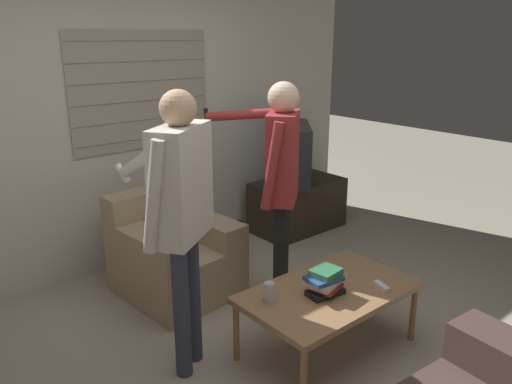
{
  "coord_description": "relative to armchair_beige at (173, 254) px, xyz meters",
  "views": [
    {
      "loc": [
        -1.87,
        -1.96,
        1.99
      ],
      "look_at": [
        0.15,
        0.45,
        1.0
      ],
      "focal_mm": 35.0,
      "sensor_mm": 36.0,
      "label": 1
    }
  ],
  "objects": [
    {
      "name": "armchair_beige",
      "position": [
        0.0,
        0.0,
        0.0
      ],
      "size": [
        0.85,
        0.93,
        0.8
      ],
      "rotation": [
        0.0,
        0.0,
        3.23
      ],
      "color": "tan",
      "rests_on": "ground_plane"
    },
    {
      "name": "floor_fan",
      "position": [
        0.82,
        0.24,
        -0.17
      ],
      "size": [
        0.27,
        0.2,
        0.34
      ],
      "color": "black",
      "rests_on": "ground_plane"
    },
    {
      "name": "spare_remote",
      "position": [
        0.62,
        -1.55,
        0.14
      ],
      "size": [
        0.08,
        0.14,
        0.02
      ],
      "rotation": [
        0.0,
        0.0,
        -0.32
      ],
      "color": "white",
      "rests_on": "coffee_table"
    },
    {
      "name": "soda_can",
      "position": [
        -0.05,
        -1.21,
        0.19
      ],
      "size": [
        0.07,
        0.07,
        0.13
      ],
      "color": "silver",
      "rests_on": "coffee_table"
    },
    {
      "name": "ground_plane",
      "position": [
        0.03,
        -1.27,
        -0.32
      ],
      "size": [
        16.0,
        16.0,
        0.0
      ],
      "primitive_type": "plane",
      "color": "#B2A893"
    },
    {
      "name": "tv_stand",
      "position": [
        1.72,
        0.33,
        -0.05
      ],
      "size": [
        0.96,
        0.55,
        0.53
      ],
      "color": "#33281E",
      "rests_on": "ground_plane"
    },
    {
      "name": "wall_back",
      "position": [
        0.04,
        0.76,
        0.96
      ],
      "size": [
        5.2,
        0.08,
        2.55
      ],
      "color": "silver",
      "rests_on": "ground_plane"
    },
    {
      "name": "person_right_standing",
      "position": [
        0.5,
        -0.71,
        0.76
      ],
      "size": [
        0.49,
        0.83,
        1.7
      ],
      "rotation": [
        0.0,
        0.0,
        0.71
      ],
      "color": "black",
      "rests_on": "ground_plane"
    },
    {
      "name": "coffee_table",
      "position": [
        0.35,
        -1.35,
        0.09
      ],
      "size": [
        1.13,
        0.68,
        0.44
      ],
      "color": "#9E754C",
      "rests_on": "ground_plane"
    },
    {
      "name": "person_left_standing",
      "position": [
        -0.45,
        -0.9,
        0.78
      ],
      "size": [
        0.55,
        0.83,
        1.72
      ],
      "rotation": [
        0.0,
        0.0,
        0.59
      ],
      "color": "#33384C",
      "rests_on": "ground_plane"
    },
    {
      "name": "book_stack",
      "position": [
        0.28,
        -1.37,
        0.21
      ],
      "size": [
        0.25,
        0.21,
        0.17
      ],
      "color": "black",
      "rests_on": "coffee_table"
    },
    {
      "name": "tv",
      "position": [
        1.72,
        0.33,
        0.51
      ],
      "size": [
        0.67,
        0.72,
        0.6
      ],
      "rotation": [
        0.0,
        0.0,
        4.0
      ],
      "color": "#2D2D33",
      "rests_on": "tv_stand"
    }
  ]
}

